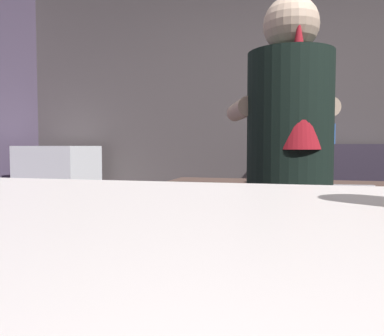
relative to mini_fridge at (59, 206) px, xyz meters
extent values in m
cube|color=#534C4C|center=(2.06, 0.45, 0.81)|extent=(5.20, 0.10, 2.70)
cube|color=#4B372F|center=(2.41, -1.04, -0.10)|extent=(2.10, 0.60, 0.89)
cube|color=#3A3242|center=(2.32, 0.17, 0.01)|extent=(0.97, 0.36, 1.10)
cube|color=white|center=(0.00, 0.00, 0.00)|extent=(0.58, 0.55, 1.08)
cube|color=#262626|center=(0.20, -0.29, 0.05)|extent=(0.03, 0.03, 0.39)
cube|color=#338CD8|center=(-0.09, -0.28, 0.13)|extent=(0.10, 0.01, 0.12)
cube|color=#2A343B|center=(2.02, -1.49, -0.12)|extent=(0.28, 0.20, 0.85)
cylinder|color=black|center=(2.02, -1.49, 0.61)|extent=(0.34, 0.34, 0.60)
sphere|color=#C6A88E|center=(2.02, -1.49, 1.02)|extent=(0.22, 0.22, 0.22)
cone|color=maroon|center=(2.05, -1.59, 0.77)|extent=(0.18, 0.18, 0.49)
cylinder|color=#C6A88E|center=(1.81, -1.39, 0.70)|extent=(0.17, 0.33, 0.08)
cylinder|color=#C6A88E|center=(2.14, -1.29, 0.70)|extent=(0.17, 0.33, 0.08)
cylinder|color=slate|center=(2.01, -0.99, 0.37)|extent=(0.18, 0.18, 0.05)
cube|color=silver|center=(2.30, -1.09, 0.35)|extent=(0.24, 0.06, 0.01)
cylinder|color=#2F579E|center=(2.34, 0.16, 0.64)|extent=(0.06, 0.06, 0.16)
cylinder|color=#2F579E|center=(2.34, 0.16, 0.75)|extent=(0.02, 0.02, 0.06)
cylinder|color=silver|center=(2.34, 0.16, 0.79)|extent=(0.03, 0.03, 0.01)
cylinder|color=#467B30|center=(2.13, 0.16, 0.63)|extent=(0.06, 0.06, 0.15)
cylinder|color=#467B30|center=(2.13, 0.16, 0.73)|extent=(0.03, 0.03, 0.06)
cylinder|color=black|center=(2.13, 0.16, 0.77)|extent=(0.03, 0.03, 0.01)
camera|label=1|loc=(2.03, -3.11, 0.54)|focal=36.55mm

